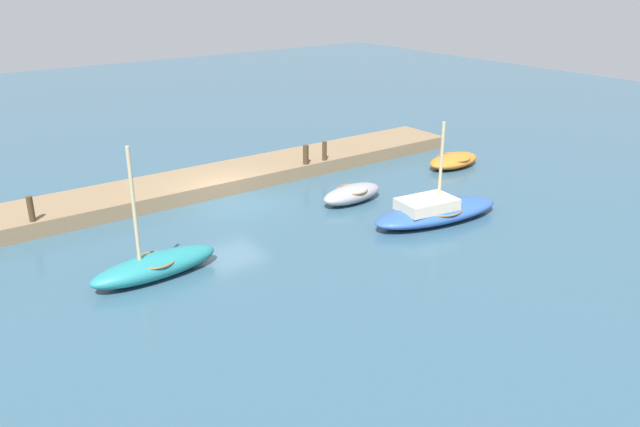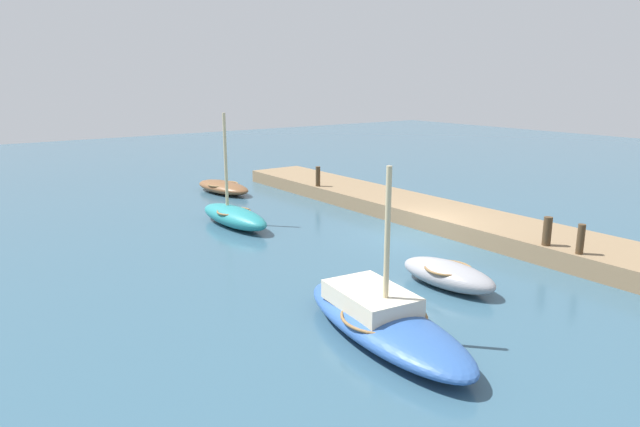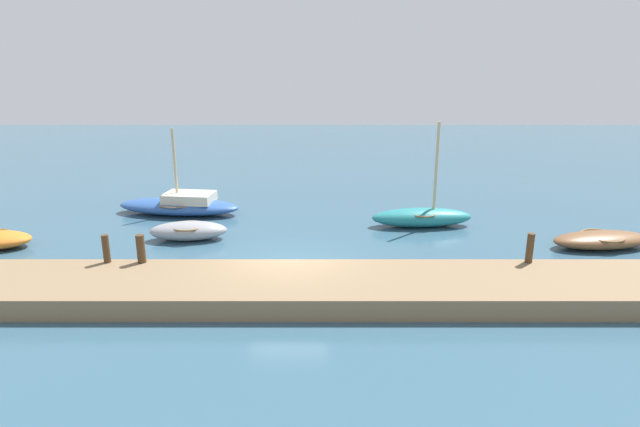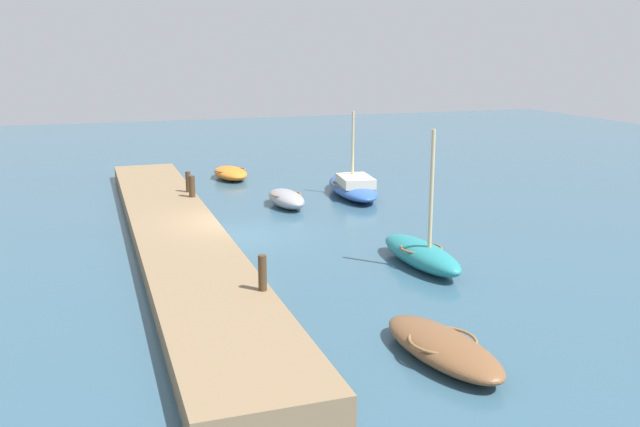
# 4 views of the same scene
# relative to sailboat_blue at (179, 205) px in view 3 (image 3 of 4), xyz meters

# --- Properties ---
(ground_plane) EXTENTS (84.00, 84.00, 0.00)m
(ground_plane) POSITION_rel_sailboat_blue_xyz_m (5.27, -6.57, -0.43)
(ground_plane) COLOR #33566B
(dock_platform) EXTENTS (26.73, 2.97, 0.61)m
(dock_platform) POSITION_rel_sailboat_blue_xyz_m (5.27, -8.71, -0.12)
(dock_platform) COLOR #846B4C
(dock_platform) RESTS_ON ground_plane
(sailboat_blue) EXTENTS (5.73, 2.54, 3.86)m
(sailboat_blue) POSITION_rel_sailboat_blue_xyz_m (0.00, 0.00, 0.00)
(sailboat_blue) COLOR #2D569E
(sailboat_blue) RESTS_ON ground_plane
(dinghy_grey) EXTENTS (3.02, 1.45, 0.71)m
(dinghy_grey) POSITION_rel_sailboat_blue_xyz_m (1.23, -3.55, -0.06)
(dinghy_grey) COLOR #939399
(dinghy_grey) RESTS_ON ground_plane
(rowboat_teal) EXTENTS (4.24, 1.48, 4.34)m
(rowboat_teal) POSITION_rel_sailboat_blue_xyz_m (10.53, -1.85, -0.01)
(rowboat_teal) COLOR teal
(rowboat_teal) RESTS_ON ground_plane
(rowboat_brown) EXTENTS (3.92, 1.94, 0.59)m
(rowboat_brown) POSITION_rel_sailboat_blue_xyz_m (16.67, -4.43, -0.12)
(rowboat_brown) COLOR brown
(rowboat_brown) RESTS_ON ground_plane
(mooring_post_west) EXTENTS (0.21, 0.21, 0.89)m
(mooring_post_west) POSITION_rel_sailboat_blue_xyz_m (-0.29, -7.47, 0.63)
(mooring_post_west) COLOR #47331E
(mooring_post_west) RESTS_ON dock_platform
(mooring_post_mid_west) EXTENTS (0.26, 0.26, 0.89)m
(mooring_post_mid_west) POSITION_rel_sailboat_blue_xyz_m (0.77, -7.47, 0.63)
(mooring_post_mid_west) COLOR #47331E
(mooring_post_mid_west) RESTS_ON dock_platform
(mooring_post_mid_east) EXTENTS (0.22, 0.22, 0.94)m
(mooring_post_mid_east) POSITION_rel_sailboat_blue_xyz_m (12.74, -7.47, 0.65)
(mooring_post_mid_east) COLOR #47331E
(mooring_post_mid_east) RESTS_ON dock_platform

